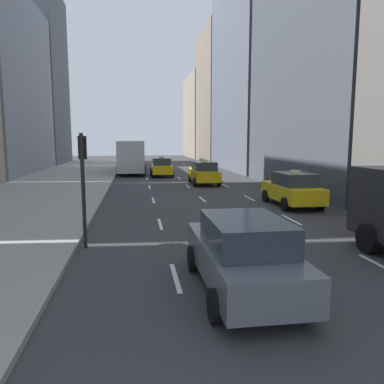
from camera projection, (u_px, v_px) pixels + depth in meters
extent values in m
cube|color=gray|center=(54.00, 186.00, 26.89)|extent=(8.00, 66.00, 0.15)
cube|color=white|center=(176.00, 277.00, 9.28)|extent=(0.12, 2.00, 0.01)
cube|color=white|center=(160.00, 224.00, 15.16)|extent=(0.12, 2.00, 0.01)
cube|color=white|center=(153.00, 200.00, 21.03)|extent=(0.12, 2.00, 0.01)
cube|color=white|center=(149.00, 187.00, 26.91)|extent=(0.12, 2.00, 0.01)
cube|color=white|center=(147.00, 179.00, 32.79)|extent=(0.12, 2.00, 0.01)
cube|color=white|center=(145.00, 173.00, 38.66)|extent=(0.12, 2.00, 0.01)
cube|color=white|center=(144.00, 168.00, 44.54)|extent=(0.12, 2.00, 0.01)
cube|color=white|center=(143.00, 165.00, 50.42)|extent=(0.12, 2.00, 0.01)
cube|color=white|center=(283.00, 272.00, 9.69)|extent=(0.12, 2.00, 0.01)
cube|color=white|center=(227.00, 222.00, 15.57)|extent=(0.12, 2.00, 0.01)
cube|color=white|center=(202.00, 199.00, 21.44)|extent=(0.12, 2.00, 0.01)
cube|color=white|center=(188.00, 186.00, 27.32)|extent=(0.12, 2.00, 0.01)
cube|color=white|center=(179.00, 178.00, 33.20)|extent=(0.12, 2.00, 0.01)
cube|color=white|center=(172.00, 172.00, 39.07)|extent=(0.12, 2.00, 0.01)
cube|color=white|center=(167.00, 168.00, 44.95)|extent=(0.12, 2.00, 0.01)
cube|color=white|center=(164.00, 165.00, 50.83)|extent=(0.12, 2.00, 0.01)
cube|color=white|center=(382.00, 266.00, 10.10)|extent=(0.12, 2.00, 0.01)
cube|color=white|center=(291.00, 220.00, 15.98)|extent=(0.12, 2.00, 0.01)
cube|color=white|center=(249.00, 198.00, 21.85)|extent=(0.12, 2.00, 0.01)
cube|color=white|center=(225.00, 186.00, 27.73)|extent=(0.12, 2.00, 0.01)
cube|color=white|center=(210.00, 178.00, 33.61)|extent=(0.12, 2.00, 0.01)
cube|color=white|center=(199.00, 172.00, 39.48)|extent=(0.12, 2.00, 0.01)
cube|color=white|center=(190.00, 168.00, 45.36)|extent=(0.12, 2.00, 0.01)
cube|color=white|center=(184.00, 164.00, 51.23)|extent=(0.12, 2.00, 0.01)
cube|color=gray|center=(0.00, 86.00, 36.22)|extent=(6.00, 17.41, 17.13)
cube|color=#4C515B|center=(39.00, 79.00, 50.91)|extent=(6.00, 11.91, 23.18)
cube|color=#4C515B|center=(332.00, 1.00, 24.88)|extent=(6.00, 15.93, 25.04)
cube|color=slate|center=(254.00, 34.00, 41.22)|extent=(6.00, 16.56, 29.83)
cube|color=gray|center=(222.00, 97.00, 56.86)|extent=(6.00, 12.79, 19.50)
cube|color=gray|center=(204.00, 117.00, 72.04)|extent=(6.00, 15.86, 15.31)
cube|color=yellow|center=(292.00, 192.00, 19.28)|extent=(1.80, 4.40, 0.76)
cube|color=#28333D|center=(294.00, 179.00, 18.92)|extent=(1.58, 2.29, 0.64)
cube|color=#F2E599|center=(295.00, 171.00, 18.87)|extent=(0.44, 0.20, 0.14)
cylinder|color=black|center=(266.00, 196.00, 20.54)|extent=(0.22, 0.66, 0.66)
cylinder|color=black|center=(297.00, 195.00, 20.80)|extent=(0.22, 0.66, 0.66)
cylinder|color=black|center=(285.00, 204.00, 17.87)|extent=(0.22, 0.66, 0.66)
cylinder|color=black|center=(320.00, 203.00, 18.13)|extent=(0.22, 0.66, 0.66)
cube|color=yellow|center=(161.00, 169.00, 34.82)|extent=(1.80, 4.40, 0.76)
cube|color=#28333D|center=(161.00, 161.00, 34.46)|extent=(1.58, 2.29, 0.64)
cube|color=#F2E599|center=(161.00, 157.00, 34.41)|extent=(0.44, 0.20, 0.14)
cylinder|color=black|center=(151.00, 172.00, 36.08)|extent=(0.22, 0.66, 0.66)
cylinder|color=black|center=(170.00, 171.00, 36.34)|extent=(0.22, 0.66, 0.66)
cylinder|color=black|center=(152.00, 174.00, 33.40)|extent=(0.22, 0.66, 0.66)
cylinder|color=black|center=(172.00, 174.00, 33.67)|extent=(0.22, 0.66, 0.66)
cube|color=yellow|center=(204.00, 175.00, 28.66)|extent=(1.80, 4.40, 0.76)
cube|color=#28333D|center=(204.00, 166.00, 28.31)|extent=(1.58, 2.29, 0.64)
cube|color=#F2E599|center=(204.00, 161.00, 28.25)|extent=(0.44, 0.20, 0.14)
cylinder|color=black|center=(190.00, 178.00, 29.92)|extent=(0.22, 0.66, 0.66)
cylinder|color=black|center=(212.00, 178.00, 30.19)|extent=(0.22, 0.66, 0.66)
cylinder|color=black|center=(195.00, 182.00, 27.25)|extent=(0.22, 0.66, 0.66)
cylinder|color=black|center=(219.00, 182.00, 27.51)|extent=(0.22, 0.66, 0.66)
cube|color=#565B66|center=(242.00, 260.00, 8.43)|extent=(1.80, 4.56, 0.75)
cube|color=#28333D|center=(246.00, 233.00, 8.06)|extent=(1.58, 2.37, 0.64)
cylinder|color=black|center=(193.00, 258.00, 9.73)|extent=(0.22, 0.66, 0.66)
cylinder|color=black|center=(259.00, 255.00, 10.00)|extent=(0.22, 0.66, 0.66)
cylinder|color=black|center=(216.00, 306.00, 6.96)|extent=(0.22, 0.66, 0.66)
cylinder|color=black|center=(307.00, 300.00, 7.22)|extent=(0.22, 0.66, 0.66)
cube|color=#B7BCC1|center=(131.00, 155.00, 39.09)|extent=(2.50, 11.60, 2.90)
cube|color=#28333D|center=(132.00, 150.00, 44.67)|extent=(2.30, 0.12, 1.40)
cube|color=#28333D|center=(119.00, 152.00, 38.86)|extent=(0.08, 9.86, 1.10)
cube|color=yellow|center=(132.00, 142.00, 44.54)|extent=(1.50, 0.10, 0.36)
cylinder|color=black|center=(121.00, 165.00, 42.61)|extent=(0.30, 1.00, 1.00)
cylinder|color=black|center=(143.00, 165.00, 42.97)|extent=(0.30, 1.00, 1.00)
cylinder|color=black|center=(118.00, 170.00, 35.96)|extent=(0.30, 1.00, 1.00)
cylinder|color=black|center=(144.00, 170.00, 36.33)|extent=(0.30, 1.00, 1.00)
cube|color=#28333D|center=(379.00, 188.00, 12.33)|extent=(1.90, 0.10, 0.90)
cylinder|color=black|center=(368.00, 238.00, 11.24)|extent=(0.28, 0.90, 0.90)
cylinder|color=black|center=(83.00, 192.00, 11.59)|extent=(0.12, 0.12, 3.60)
cube|color=black|center=(82.00, 148.00, 11.57)|extent=(0.24, 0.20, 0.72)
sphere|color=red|center=(83.00, 140.00, 11.65)|extent=(0.14, 0.14, 0.14)
sphere|color=#4C3F14|center=(83.00, 148.00, 11.68)|extent=(0.14, 0.14, 0.14)
sphere|color=#198C2D|center=(83.00, 155.00, 11.71)|extent=(0.14, 0.14, 0.14)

